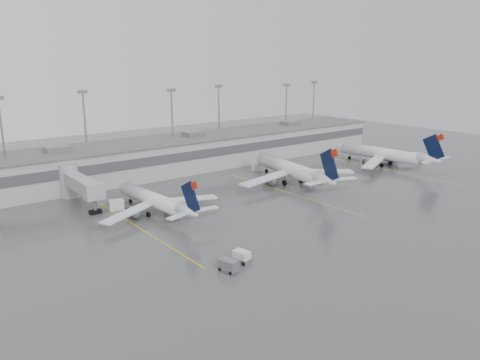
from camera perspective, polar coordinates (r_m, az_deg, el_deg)
ground at (r=72.99m, az=9.10°, el=-8.06°), size 260.00×260.00×0.00m
terminal at (r=117.29m, az=-11.87°, el=2.59°), size 152.00×17.00×9.45m
light_masts at (r=121.14m, az=-13.27°, el=6.66°), size 142.40×8.00×20.60m
jet_bridge_right at (r=98.80m, az=-19.38°, el=-0.33°), size 4.00×17.20×7.00m
stand_markings at (r=89.94m, az=-2.09°, el=-3.49°), size 105.25×40.00×0.01m
jet_mid_left at (r=87.21m, az=-10.29°, el=-2.42°), size 24.22×27.23×8.81m
jet_mid_right at (r=107.57m, az=6.35°, el=1.31°), size 29.37×33.22×10.84m
jet_far_right at (r=130.96m, az=17.25°, el=3.06°), size 28.70×32.26×10.43m
baggage_tug at (r=66.74m, az=0.21°, el=-9.46°), size 2.25×2.98×1.73m
baggage_cart at (r=64.03m, az=-1.42°, el=-10.35°), size 2.06×2.90×1.69m
gse_uld_b at (r=92.08m, az=-14.84°, el=-2.93°), size 3.04×2.41×1.89m
gse_uld_c at (r=120.59m, az=2.03°, el=1.60°), size 2.52×1.82×1.68m
cone_b at (r=87.27m, az=-15.35°, el=-4.32°), size 0.50×0.50×0.79m
cone_c at (r=100.43m, az=-0.74°, el=-1.35°), size 0.43×0.43×0.68m
cone_d at (r=124.70m, az=12.70°, el=1.44°), size 0.41×0.41×0.66m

